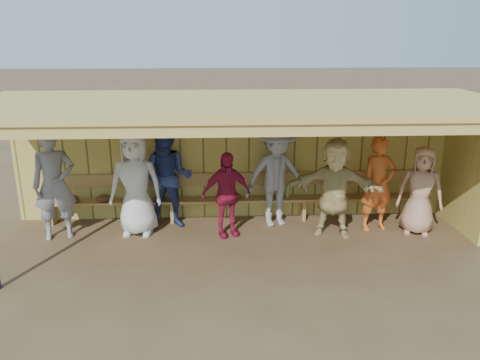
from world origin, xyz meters
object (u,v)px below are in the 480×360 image
player_c (168,178)px  player_f (334,188)px  player_g (378,184)px  player_a (54,185)px  player_d (226,195)px  bench (238,194)px  player_h (420,191)px  player_b (136,184)px  player_e (276,176)px

player_c → player_f: player_c is taller
player_c → player_g: bearing=1.5°
player_a → player_d: size_ratio=1.28×
player_d → bench: 0.85m
player_h → bench: player_h is taller
player_c → player_f: 3.06m
player_a → player_g: bearing=-16.1°
player_g → player_f: bearing=-175.2°
player_a → player_h: bearing=-18.0°
player_a → bench: player_a is taller
player_f → player_g: player_f is taller
player_b → player_g: (4.43, -0.02, -0.08)m
player_a → player_b: bearing=-12.6°
player_b → bench: 2.01m
player_c → player_a: bearing=-162.1°
player_g → player_b: bearing=170.6°
player_b → player_f: player_b is taller
player_g → bench: size_ratio=0.23×
player_a → player_e: size_ratio=1.02×
player_d → player_e: 1.08m
player_d → player_e: (0.96, 0.46, 0.20)m
player_d → player_h: 3.52m
player_a → player_c: bearing=-5.3°
player_h → player_e: bearing=-171.7°
player_e → player_d: bearing=-169.1°
player_b → player_g: bearing=4.2°
player_c → player_d: 1.19m
player_c → player_d: size_ratio=1.23×
player_e → player_h: 2.62m
player_d → player_g: 2.81m
bench → player_g: bearing=-13.8°
player_d → player_e: size_ratio=0.80×
player_a → player_h: size_ratio=1.22×
player_h → player_d: bearing=-161.1°
player_c → player_e: bearing=6.2°
player_a → player_h: 6.54m
player_b → player_d: 1.64m
player_a → player_h: (6.54, -0.13, -0.18)m
player_b → player_d: (1.63, -0.17, -0.18)m
player_b → bench: size_ratio=0.25×
player_f → player_g: size_ratio=1.02×
player_e → player_f: (0.98, -0.54, -0.08)m
player_d → player_h: size_ratio=0.96×
player_b → player_f: 3.57m
player_f → player_a: bearing=-168.9°
player_g → player_h: (0.71, -0.21, -0.06)m
player_a → player_b: player_a is taller
player_f → player_g: bearing=26.5°
player_c → player_f: size_ratio=1.07×
player_g → bench: player_g is taller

